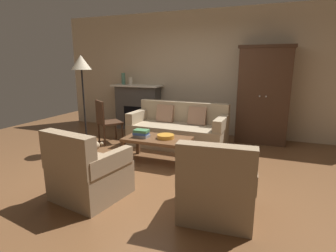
{
  "coord_description": "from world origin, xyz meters",
  "views": [
    {
      "loc": [
        1.56,
        -3.58,
        1.62
      ],
      "look_at": [
        -0.1,
        0.67,
        0.55
      ],
      "focal_mm": 28.39,
      "sensor_mm": 36.0,
      "label": 1
    }
  ],
  "objects_px": {
    "armchair_near_right": "(217,188)",
    "floor_lamp": "(81,68)",
    "fireplace": "(138,107)",
    "book_stack": "(141,133)",
    "mantel_vase_jade": "(123,79)",
    "mantel_vase_cream": "(131,81)",
    "armoire": "(263,95)",
    "side_chair_wooden": "(106,119)",
    "coffee_table": "(158,141)",
    "couch": "(178,130)",
    "armchair_near_left": "(88,173)",
    "fruit_bowl": "(166,136)",
    "dog": "(86,147)"
  },
  "relations": [
    {
      "from": "fireplace",
      "to": "book_stack",
      "type": "xyz_separation_m",
      "value": [
        1.13,
        -2.04,
        -0.08
      ]
    },
    {
      "from": "fruit_bowl",
      "to": "mantel_vase_jade",
      "type": "xyz_separation_m",
      "value": [
        -1.91,
        1.94,
        0.81
      ]
    },
    {
      "from": "armoire",
      "to": "couch",
      "type": "bearing_deg",
      "value": -150.14
    },
    {
      "from": "fireplace",
      "to": "book_stack",
      "type": "height_order",
      "value": "fireplace"
    },
    {
      "from": "book_stack",
      "to": "floor_lamp",
      "type": "relative_size",
      "value": 0.15
    },
    {
      "from": "armchair_near_left",
      "to": "side_chair_wooden",
      "type": "height_order",
      "value": "side_chair_wooden"
    },
    {
      "from": "book_stack",
      "to": "coffee_table",
      "type": "bearing_deg",
      "value": 13.49
    },
    {
      "from": "armoire",
      "to": "floor_lamp",
      "type": "xyz_separation_m",
      "value": [
        -3.1,
        -1.79,
        0.55
      ]
    },
    {
      "from": "mantel_vase_jade",
      "to": "mantel_vase_cream",
      "type": "xyz_separation_m",
      "value": [
        0.2,
        0.0,
        -0.05
      ]
    },
    {
      "from": "side_chair_wooden",
      "to": "floor_lamp",
      "type": "height_order",
      "value": "floor_lamp"
    },
    {
      "from": "couch",
      "to": "dog",
      "type": "bearing_deg",
      "value": -129.34
    },
    {
      "from": "book_stack",
      "to": "armchair_near_left",
      "type": "relative_size",
      "value": 0.29
    },
    {
      "from": "armchair_near_right",
      "to": "coffee_table",
      "type": "bearing_deg",
      "value": 134.6
    },
    {
      "from": "armoire",
      "to": "book_stack",
      "type": "relative_size",
      "value": 7.62
    },
    {
      "from": "mantel_vase_jade",
      "to": "mantel_vase_cream",
      "type": "relative_size",
      "value": 1.55
    },
    {
      "from": "armchair_near_left",
      "to": "floor_lamp",
      "type": "height_order",
      "value": "floor_lamp"
    },
    {
      "from": "coffee_table",
      "to": "side_chair_wooden",
      "type": "distance_m",
      "value": 1.56
    },
    {
      "from": "armoire",
      "to": "armchair_near_left",
      "type": "xyz_separation_m",
      "value": [
        -1.86,
        -3.34,
        -0.68
      ]
    },
    {
      "from": "book_stack",
      "to": "mantel_vase_jade",
      "type": "distance_m",
      "value": 2.64
    },
    {
      "from": "armoire",
      "to": "mantel_vase_jade",
      "type": "height_order",
      "value": "armoire"
    },
    {
      "from": "fruit_bowl",
      "to": "side_chair_wooden",
      "type": "relative_size",
      "value": 0.31
    },
    {
      "from": "coffee_table",
      "to": "book_stack",
      "type": "height_order",
      "value": "book_stack"
    },
    {
      "from": "fireplace",
      "to": "dog",
      "type": "relative_size",
      "value": 2.7
    },
    {
      "from": "armchair_near_right",
      "to": "floor_lamp",
      "type": "relative_size",
      "value": 0.49
    },
    {
      "from": "fruit_bowl",
      "to": "mantel_vase_jade",
      "type": "distance_m",
      "value": 2.84
    },
    {
      "from": "coffee_table",
      "to": "mantel_vase_jade",
      "type": "height_order",
      "value": "mantel_vase_jade"
    },
    {
      "from": "armchair_near_right",
      "to": "floor_lamp",
      "type": "bearing_deg",
      "value": 153.76
    },
    {
      "from": "armoire",
      "to": "fruit_bowl",
      "type": "height_order",
      "value": "armoire"
    },
    {
      "from": "coffee_table",
      "to": "floor_lamp",
      "type": "xyz_separation_m",
      "value": [
        -1.54,
        0.11,
        1.18
      ]
    },
    {
      "from": "coffee_table",
      "to": "floor_lamp",
      "type": "distance_m",
      "value": 1.95
    },
    {
      "from": "book_stack",
      "to": "mantel_vase_jade",
      "type": "height_order",
      "value": "mantel_vase_jade"
    },
    {
      "from": "armoire",
      "to": "couch",
      "type": "xyz_separation_m",
      "value": [
        -1.54,
        -0.88,
        -0.68
      ]
    },
    {
      "from": "coffee_table",
      "to": "fireplace",
      "type": "bearing_deg",
      "value": 125.26
    },
    {
      "from": "dog",
      "to": "fireplace",
      "type": "bearing_deg",
      "value": 95.95
    },
    {
      "from": "mantel_vase_jade",
      "to": "dog",
      "type": "xyz_separation_m",
      "value": [
        0.63,
        -2.36,
        -1.02
      ]
    },
    {
      "from": "couch",
      "to": "side_chair_wooden",
      "type": "distance_m",
      "value": 1.51
    },
    {
      "from": "armchair_near_left",
      "to": "floor_lamp",
      "type": "bearing_deg",
      "value": 128.58
    },
    {
      "from": "fireplace",
      "to": "armchair_near_left",
      "type": "bearing_deg",
      "value": -72.28
    },
    {
      "from": "armoire",
      "to": "coffee_table",
      "type": "bearing_deg",
      "value": -129.32
    },
    {
      "from": "fireplace",
      "to": "armchair_near_left",
      "type": "height_order",
      "value": "fireplace"
    },
    {
      "from": "mantel_vase_cream",
      "to": "floor_lamp",
      "type": "relative_size",
      "value": 0.1
    },
    {
      "from": "armchair_near_left",
      "to": "side_chair_wooden",
      "type": "distance_m",
      "value": 2.35
    },
    {
      "from": "book_stack",
      "to": "floor_lamp",
      "type": "height_order",
      "value": "floor_lamp"
    },
    {
      "from": "fireplace",
      "to": "couch",
      "type": "relative_size",
      "value": 0.65
    },
    {
      "from": "armchair_near_left",
      "to": "side_chair_wooden",
      "type": "xyz_separation_m",
      "value": [
        -1.13,
        2.05,
        0.2
      ]
    },
    {
      "from": "side_chair_wooden",
      "to": "fruit_bowl",
      "type": "bearing_deg",
      "value": -20.62
    },
    {
      "from": "couch",
      "to": "fruit_bowl",
      "type": "relative_size",
      "value": 6.87
    },
    {
      "from": "couch",
      "to": "armchair_near_left",
      "type": "distance_m",
      "value": 2.48
    },
    {
      "from": "fruit_bowl",
      "to": "mantel_vase_cream",
      "type": "bearing_deg",
      "value": 131.45
    },
    {
      "from": "armoire",
      "to": "side_chair_wooden",
      "type": "xyz_separation_m",
      "value": [
        -2.98,
        -1.29,
        -0.48
      ]
    }
  ]
}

